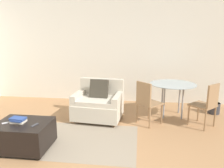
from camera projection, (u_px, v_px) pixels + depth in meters
wall_back at (110, 51)px, 5.89m from camera, size 12.00×0.06×2.75m
area_rug at (61, 139)px, 3.88m from camera, size 2.67×1.41×0.01m
armchair at (99, 104)px, 4.75m from camera, size 1.06×0.89×0.87m
ottoman at (24, 135)px, 3.50m from camera, size 0.84×0.68×0.45m
book_stack at (18, 120)px, 3.46m from camera, size 0.25×0.19×0.08m
tv_remote_primary at (35, 125)px, 3.36m from camera, size 0.08×0.15×0.01m
tv_remote_secondary at (7, 123)px, 3.45m from camera, size 0.13×0.12×0.01m
dining_table at (173, 88)px, 4.86m from camera, size 1.01×1.01×0.75m
dining_chair_near_left at (147, 100)px, 4.40m from camera, size 0.59×0.59×0.90m
dining_chair_near_right at (207, 102)px, 4.26m from camera, size 0.59×0.59×0.90m
potted_plant_small at (214, 105)px, 5.10m from camera, size 0.26×0.26×0.66m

